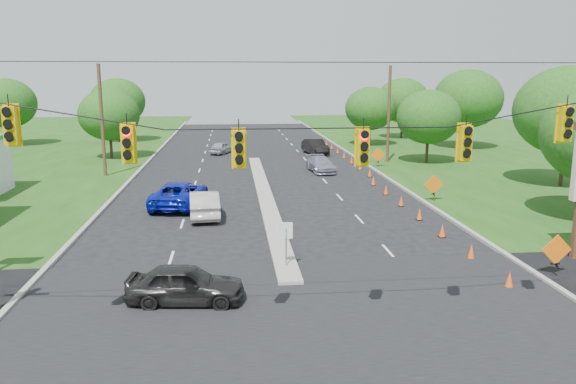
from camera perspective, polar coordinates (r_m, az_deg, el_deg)
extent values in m
plane|color=black|center=(18.49, 1.69, -14.05)|extent=(160.00, 160.00, 0.00)
cube|color=black|center=(18.49, 1.69, -14.05)|extent=(160.00, 14.00, 0.02)
cube|color=gray|center=(47.85, -15.23, 1.62)|extent=(0.25, 110.00, 0.16)
cube|color=gray|center=(48.77, 8.89, 2.07)|extent=(0.25, 110.00, 0.16)
cube|color=gray|center=(38.42, -2.39, -0.38)|extent=(1.00, 34.00, 0.18)
cylinder|color=gray|center=(23.71, -0.19, -5.80)|extent=(0.06, 0.06, 1.80)
cube|color=white|center=(23.48, -0.19, -3.94)|extent=(0.55, 0.04, 0.70)
cylinder|color=black|center=(15.70, 2.32, 7.93)|extent=(24.00, 0.04, 0.04)
cube|color=yellow|center=(16.60, -26.36, 6.08)|extent=(0.34, 0.24, 1.00)
cube|color=yellow|center=(15.86, -15.95, 4.72)|extent=(0.34, 0.24, 1.00)
cube|color=yellow|center=(15.63, -5.00, 4.38)|extent=(0.34, 0.24, 1.00)
cube|color=yellow|center=(16.07, 7.62, 4.52)|extent=(0.34, 0.24, 1.00)
cube|color=yellow|center=(17.00, 17.54, 4.77)|extent=(0.34, 0.24, 1.00)
cube|color=yellow|center=(18.35, 26.33, 6.23)|extent=(0.34, 0.24, 1.00)
cylinder|color=#422D1C|center=(47.76, -18.38, 6.86)|extent=(0.28, 0.28, 9.00)
cylinder|color=#422D1C|center=(53.68, 10.20, 7.74)|extent=(0.28, 0.28, 9.00)
cone|color=#F65316|center=(23.48, 21.57, -8.25)|extent=(0.32, 0.32, 0.70)
cone|color=#F65316|center=(26.46, 18.12, -5.78)|extent=(0.32, 0.32, 0.70)
cone|color=#F65316|center=(29.55, 15.40, -3.80)|extent=(0.32, 0.32, 0.70)
cone|color=#F65316|center=(32.73, 13.22, -2.19)|extent=(0.32, 0.32, 0.70)
cone|color=#F65316|center=(35.96, 11.42, -0.87)|extent=(0.32, 0.32, 0.70)
cone|color=#F65316|center=(39.25, 9.93, 0.23)|extent=(0.32, 0.32, 0.70)
cone|color=#F65316|center=(42.56, 8.67, 1.16)|extent=(0.32, 0.32, 0.70)
cone|color=#F65316|center=(46.05, 8.31, 1.97)|extent=(0.32, 0.32, 0.70)
cone|color=#F65316|center=(49.40, 7.33, 2.65)|extent=(0.32, 0.32, 0.70)
cone|color=#F65316|center=(52.78, 6.48, 3.25)|extent=(0.32, 0.32, 0.70)
cone|color=#F65316|center=(56.17, 5.72, 3.77)|extent=(0.32, 0.32, 0.70)
cone|color=#F65316|center=(59.57, 5.06, 4.24)|extent=(0.32, 0.32, 0.70)
cone|color=#F65316|center=(62.98, 4.46, 4.65)|extent=(0.32, 0.32, 0.70)
cone|color=#F65316|center=(66.41, 3.92, 5.02)|extent=(0.32, 0.32, 0.70)
cube|color=black|center=(25.41, 25.50, -6.60)|extent=(0.06, 0.58, 0.26)
cube|color=black|center=(25.41, 25.50, -6.60)|extent=(0.06, 0.58, 0.26)
cube|color=orange|center=(25.24, 25.62, -5.30)|extent=(1.27, 0.05, 1.27)
cube|color=black|center=(37.63, 14.54, -0.15)|extent=(0.06, 0.58, 0.26)
cube|color=black|center=(37.63, 14.54, -0.15)|extent=(0.06, 0.58, 0.26)
cube|color=orange|center=(37.51, 14.59, 0.75)|extent=(1.27, 0.05, 1.27)
cube|color=black|center=(50.78, 9.11, 3.07)|extent=(0.06, 0.58, 0.26)
cube|color=black|center=(50.78, 9.11, 3.07)|extent=(0.06, 0.58, 0.26)
cube|color=orange|center=(50.69, 9.13, 3.74)|extent=(1.27, 0.05, 1.27)
cylinder|color=black|center=(73.49, -26.45, 5.33)|extent=(0.28, 0.28, 2.88)
ellipsoid|color=#194C14|center=(73.26, -26.71, 8.06)|extent=(6.72, 6.72, 5.76)
cylinder|color=black|center=(58.12, -17.53, 4.46)|extent=(0.28, 0.28, 2.52)
ellipsoid|color=#194C14|center=(57.84, -17.72, 7.49)|extent=(5.88, 5.88, 5.04)
cylinder|color=black|center=(73.12, -16.76, 6.03)|extent=(0.28, 0.28, 2.88)
ellipsoid|color=#194C14|center=(72.89, -16.92, 8.78)|extent=(6.72, 6.72, 5.76)
cylinder|color=black|center=(45.94, 26.09, 2.48)|extent=(0.28, 0.28, 3.24)
ellipsoid|color=#194C14|center=(45.55, 26.54, 7.39)|extent=(7.56, 7.56, 6.48)
cylinder|color=black|center=(54.12, 13.94, 4.16)|extent=(0.28, 0.28, 2.52)
ellipsoid|color=#194C14|center=(53.82, 14.10, 7.41)|extent=(5.88, 5.88, 5.04)
cylinder|color=black|center=(66.25, 17.61, 5.59)|extent=(0.28, 0.28, 3.24)
ellipsoid|color=#194C14|center=(65.99, 17.82, 9.01)|extent=(7.56, 7.56, 6.48)
cylinder|color=black|center=(75.17, 11.47, 6.43)|extent=(0.28, 0.28, 2.88)
ellipsoid|color=#194C14|center=(74.94, 11.58, 9.11)|extent=(6.72, 6.72, 5.76)
cylinder|color=black|center=(66.86, 8.29, 5.76)|extent=(0.28, 0.28, 2.52)
ellipsoid|color=#194C14|center=(66.62, 8.37, 8.39)|extent=(5.88, 5.88, 5.04)
imported|color=black|center=(20.69, -10.38, -9.20)|extent=(4.36, 2.13, 1.43)
imported|color=#BCB0AE|center=(32.82, -8.51, -1.21)|extent=(1.99, 4.81, 1.55)
imported|color=#0A18A9|center=(35.65, -10.96, -0.21)|extent=(3.64, 6.19, 1.62)
imported|color=gray|center=(47.96, 3.36, 2.82)|extent=(2.25, 4.65, 1.30)
imported|color=#9497A1|center=(59.69, -6.78, 4.49)|extent=(2.81, 3.98, 1.26)
imported|color=black|center=(59.02, 2.77, 4.63)|extent=(2.45, 4.98, 1.57)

